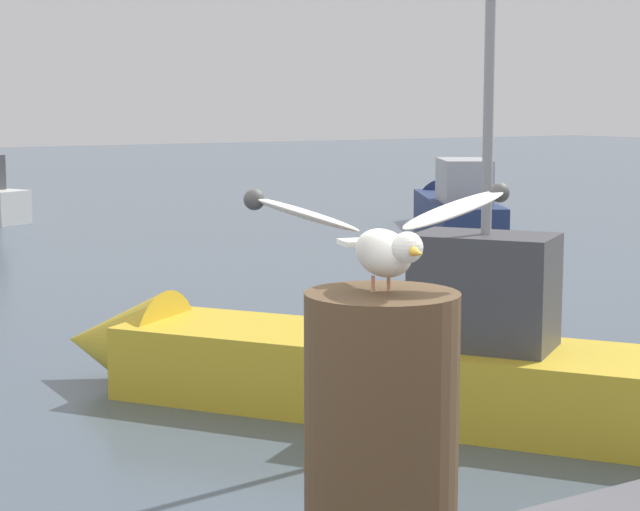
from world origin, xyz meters
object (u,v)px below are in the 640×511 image
at_px(mooring_post, 381,475).
at_px(boat_yellow, 333,357).
at_px(seagull, 384,237).
at_px(boat_navy, 454,206).

height_order(mooring_post, boat_yellow, boat_yellow).
distance_m(seagull, boat_yellow, 6.98).
bearing_deg(mooring_post, boat_navy, 50.83).
xyz_separation_m(seagull, boat_navy, (12.53, 15.39, -1.76)).
bearing_deg(seagull, boat_yellow, 58.34).
bearing_deg(boat_navy, mooring_post, -129.17).
xyz_separation_m(boat_navy, boat_yellow, (-8.99, -9.65, -0.05)).
relative_size(mooring_post, boat_yellow, 0.16).
xyz_separation_m(seagull, boat_yellow, (3.54, 5.74, -1.81)).
relative_size(mooring_post, seagull, 1.38).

